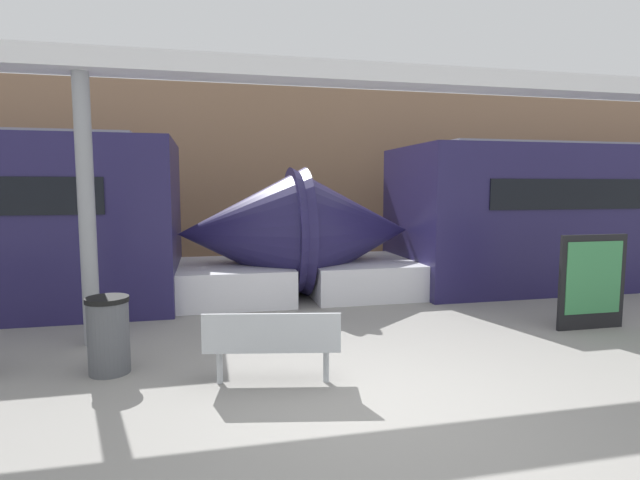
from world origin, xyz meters
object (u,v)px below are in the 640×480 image
(poster_board, at_px, (592,282))
(support_column_near, at_px, (87,211))
(trash_bin, at_px, (109,335))
(bench_near, at_px, (272,341))

(poster_board, height_order, support_column_near, support_column_near)
(poster_board, distance_m, support_column_near, 7.63)
(poster_board, xyz_separation_m, support_column_near, (-7.49, 0.91, 1.14))
(trash_bin, bearing_deg, bench_near, -23.67)
(bench_near, distance_m, poster_board, 5.32)
(bench_near, relative_size, trash_bin, 1.70)
(bench_near, height_order, poster_board, poster_board)
(trash_bin, height_order, support_column_near, support_column_near)
(bench_near, relative_size, support_column_near, 0.42)
(trash_bin, xyz_separation_m, support_column_near, (-0.45, 1.24, 1.43))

